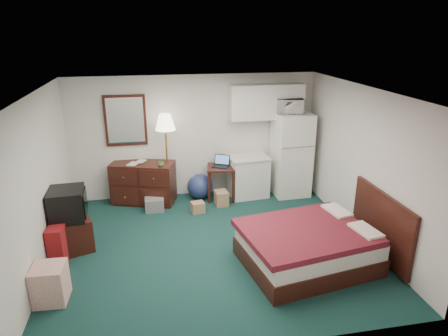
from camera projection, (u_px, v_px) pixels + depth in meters
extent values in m
cube|color=#103335|center=(213.00, 246.00, 6.51)|extent=(5.00, 4.50, 0.01)
cube|color=silver|center=(211.00, 92.00, 5.68)|extent=(5.00, 4.50, 0.01)
cube|color=silver|center=(195.00, 137.00, 8.18)|extent=(5.00, 0.01, 2.50)
cube|color=silver|center=(248.00, 251.00, 4.01)|extent=(5.00, 0.01, 2.50)
cube|color=silver|center=(38.00, 186.00, 5.65)|extent=(0.01, 4.50, 2.50)
cube|color=silver|center=(363.00, 164.00, 6.53)|extent=(0.01, 4.50, 2.50)
sphere|color=navy|center=(200.00, 186.00, 8.24)|extent=(0.64, 0.64, 0.52)
imported|color=white|center=(290.00, 104.00, 7.97)|extent=(0.58, 0.40, 0.36)
imported|color=#96795F|center=(128.00, 158.00, 7.77)|extent=(0.17, 0.10, 0.25)
imported|color=#96795F|center=(137.00, 156.00, 7.92)|extent=(0.16, 0.10, 0.23)
imported|color=#477E3B|center=(161.00, 163.00, 7.68)|extent=(0.15, 0.14, 0.12)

